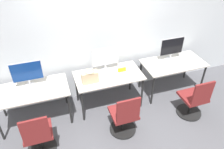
% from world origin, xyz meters
% --- Properties ---
extents(ground_plane, '(20.00, 20.00, 0.00)m').
position_xyz_m(ground_plane, '(0.00, 0.00, 0.00)').
color(ground_plane, '#4C4C51').
extents(wall_back, '(12.00, 0.05, 2.80)m').
position_xyz_m(wall_back, '(0.00, 0.81, 1.40)').
color(wall_back, '#B7BCC1').
rests_on(wall_back, ground_plane).
extents(desk_left, '(1.29, 0.69, 0.72)m').
position_xyz_m(desk_left, '(-1.43, 0.34, 0.65)').
color(desk_left, '#BCB7AD').
rests_on(desk_left, ground_plane).
extents(monitor_left, '(0.53, 0.17, 0.48)m').
position_xyz_m(monitor_left, '(-1.43, 0.49, 0.99)').
color(monitor_left, '#B2B2B7').
rests_on(monitor_left, desk_left).
extents(keyboard_left, '(0.42, 0.14, 0.02)m').
position_xyz_m(keyboard_left, '(-1.43, 0.21, 0.73)').
color(keyboard_left, silver).
rests_on(keyboard_left, desk_left).
extents(mouse_left, '(0.06, 0.09, 0.03)m').
position_xyz_m(mouse_left, '(-1.15, 0.23, 0.73)').
color(mouse_left, silver).
rests_on(mouse_left, desk_left).
extents(office_chair_left, '(0.48, 0.48, 0.88)m').
position_xyz_m(office_chair_left, '(-1.40, -0.42, 0.36)').
color(office_chair_left, black).
rests_on(office_chair_left, ground_plane).
extents(desk_center, '(1.29, 0.69, 0.72)m').
position_xyz_m(desk_center, '(0.00, 0.34, 0.65)').
color(desk_center, '#BCB7AD').
rests_on(desk_center, ground_plane).
extents(monitor_center, '(0.53, 0.17, 0.48)m').
position_xyz_m(monitor_center, '(0.00, 0.54, 0.99)').
color(monitor_center, '#B2B2B7').
rests_on(monitor_center, desk_center).
extents(keyboard_center, '(0.42, 0.14, 0.02)m').
position_xyz_m(keyboard_center, '(0.00, 0.25, 0.73)').
color(keyboard_center, silver).
rests_on(keyboard_center, desk_center).
extents(mouse_center, '(0.06, 0.09, 0.03)m').
position_xyz_m(mouse_center, '(0.29, 0.26, 0.73)').
color(mouse_center, silver).
rests_on(mouse_center, desk_center).
extents(office_chair_center, '(0.48, 0.48, 0.88)m').
position_xyz_m(office_chair_center, '(0.02, -0.47, 0.36)').
color(office_chair_center, black).
rests_on(office_chair_center, ground_plane).
extents(desk_right, '(1.29, 0.69, 0.72)m').
position_xyz_m(desk_right, '(1.43, 0.34, 0.65)').
color(desk_right, '#BCB7AD').
rests_on(desk_right, ground_plane).
extents(monitor_right, '(0.53, 0.17, 0.48)m').
position_xyz_m(monitor_right, '(1.43, 0.50, 0.99)').
color(monitor_right, '#B2B2B7').
rests_on(monitor_right, desk_right).
extents(keyboard_right, '(0.42, 0.14, 0.02)m').
position_xyz_m(keyboard_right, '(1.43, 0.18, 0.73)').
color(keyboard_right, silver).
rests_on(keyboard_right, desk_right).
extents(mouse_right, '(0.06, 0.09, 0.03)m').
position_xyz_m(mouse_right, '(1.71, 0.21, 0.73)').
color(mouse_right, silver).
rests_on(mouse_right, desk_right).
extents(office_chair_right, '(0.48, 0.48, 0.88)m').
position_xyz_m(office_chair_right, '(1.41, -0.49, 0.36)').
color(office_chair_right, black).
rests_on(office_chair_right, ground_plane).
extents(handbag, '(0.30, 0.18, 0.25)m').
position_xyz_m(handbag, '(-0.39, 0.24, 0.83)').
color(handbag, tan).
rests_on(handbag, desk_center).
extents(placard_center, '(0.16, 0.03, 0.08)m').
position_xyz_m(placard_center, '(0.28, 0.38, 0.76)').
color(placard_center, yellow).
rests_on(placard_center, desk_center).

